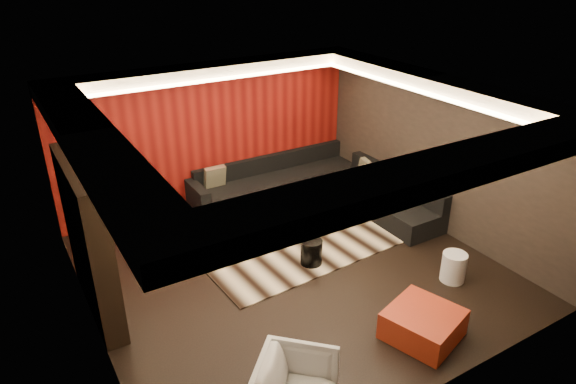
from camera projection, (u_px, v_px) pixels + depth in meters
floor at (291, 269)px, 8.26m from camera, size 6.00×6.00×0.02m
ceiling at (292, 98)px, 7.05m from camera, size 6.00×6.00×0.02m
wall_back at (211, 134)px, 9.98m from camera, size 6.00×0.02×2.80m
wall_left at (81, 244)px, 6.25m from camera, size 0.02×6.00×2.80m
wall_right at (437, 153)px, 9.06m from camera, size 0.02×6.00×2.80m
red_feature_wall at (212, 134)px, 9.95m from camera, size 5.98×0.05×2.78m
soffit_back at (213, 70)px, 9.19m from camera, size 6.00×0.60×0.22m
soffit_front at (436, 172)px, 5.02m from camera, size 6.00×0.60×0.22m
soffit_left at (90, 140)px, 5.84m from camera, size 0.60×4.80×0.22m
soffit_right at (433, 82)px, 8.36m from camera, size 0.60×4.80×0.22m
cove_back at (221, 79)px, 8.96m from camera, size 4.80×0.08×0.04m
cove_front at (411, 169)px, 5.32m from camera, size 4.80×0.08×0.04m
cove_left at (121, 142)px, 6.04m from camera, size 0.08×4.80×0.04m
cove_right at (417, 90)px, 8.24m from camera, size 0.08×4.80×0.04m
tv_surround at (88, 240)px, 6.92m from camera, size 0.30×2.00×2.20m
tv_screen at (97, 215)px, 6.84m from camera, size 0.04×1.30×0.80m
tv_shelf at (105, 262)px, 7.17m from camera, size 0.04×1.60×0.04m
rug at (295, 228)px, 9.45m from camera, size 4.17×3.22×0.02m
coffee_table at (333, 214)px, 9.70m from camera, size 1.26×1.26×0.18m
drum_stool at (311, 252)px, 8.29m from camera, size 0.36×0.36×0.42m
striped_pouf at (179, 215)px, 9.52m from camera, size 0.63×0.63×0.32m
white_side_table at (453, 267)px, 7.88m from camera, size 0.49×0.49×0.47m
orange_ottoman at (423, 324)px, 6.75m from camera, size 1.09×1.09×0.39m
sectional_sofa at (316, 188)px, 10.40m from camera, size 3.65×3.50×0.75m
throw_pillows at (329, 178)px, 9.96m from camera, size 3.15×2.72×0.50m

